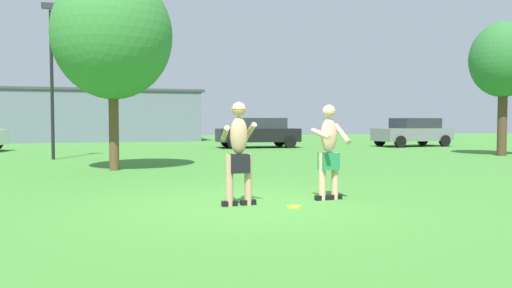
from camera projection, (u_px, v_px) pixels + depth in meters
name	position (u px, v px, depth m)	size (l,w,h in m)	color
ground_plane	(252.00, 205.00, 8.41)	(80.00, 80.00, 0.00)	#428433
player_with_cap	(239.00, 148.00, 8.31)	(0.60, 0.62, 1.76)	black
player_in_green	(329.00, 150.00, 8.91)	(0.56, 0.62, 1.72)	black
frisbee	(294.00, 207.00, 8.15)	(0.24, 0.24, 0.03)	yellow
car_black_near_post	(259.00, 132.00, 26.30)	(4.30, 2.03, 1.58)	black
car_gray_far_end	(413.00, 132.00, 27.62)	(4.48, 2.42, 1.58)	slate
lamp_post	(51.00, 64.00, 18.10)	(0.60, 0.24, 5.72)	black
outbuilding_behind_lot	(103.00, 115.00, 34.84)	(13.74, 5.22, 3.60)	slate
tree_left_field	(504.00, 60.00, 20.03)	(2.66, 2.66, 5.46)	#4C3823
tree_behind_players	(113.00, 36.00, 14.13)	(3.39, 3.39, 5.71)	brown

